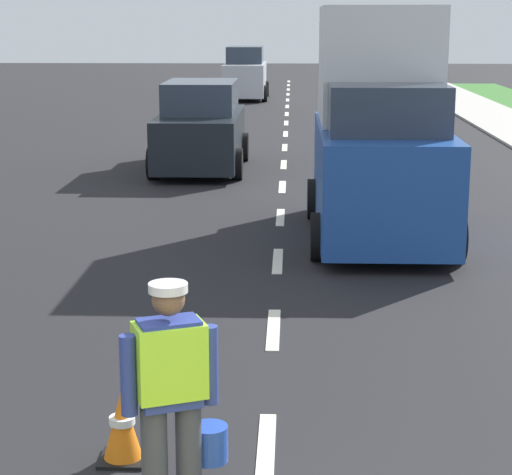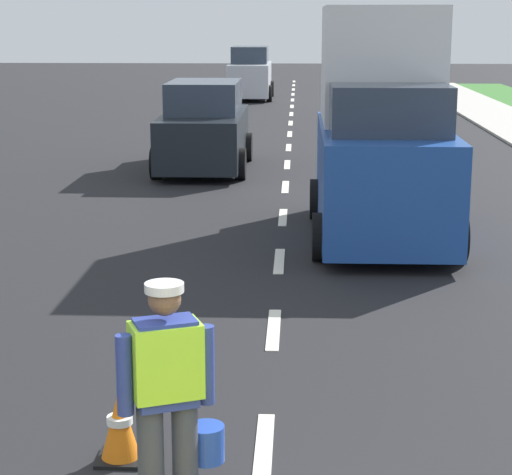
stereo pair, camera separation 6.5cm
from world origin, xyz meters
name	(u,v)px [view 2 (the right image)]	position (x,y,z in m)	size (l,w,h in m)	color
ground_plane	(289,146)	(0.00, 21.00, 0.00)	(96.00, 96.00, 0.00)	black
lane_center_line	(290,128)	(0.00, 25.20, 0.00)	(0.14, 46.40, 0.01)	silver
road_worker	(170,389)	(-0.59, 1.70, 0.93)	(0.68, 0.55, 1.67)	#383D4C
traffic_cone_near	(120,426)	(-1.10, 2.51, 0.29)	(0.36, 0.36, 0.58)	black
delivery_truck	(382,134)	(1.54, 10.44, 1.61)	(2.16, 4.60, 3.54)	#1E4799
car_oncoming_second	(204,129)	(-1.87, 16.97, 0.92)	(2.02, 4.39, 1.98)	black
car_oncoming_third	(250,75)	(-1.82, 36.24, 1.03)	(1.95, 4.40, 2.20)	silver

